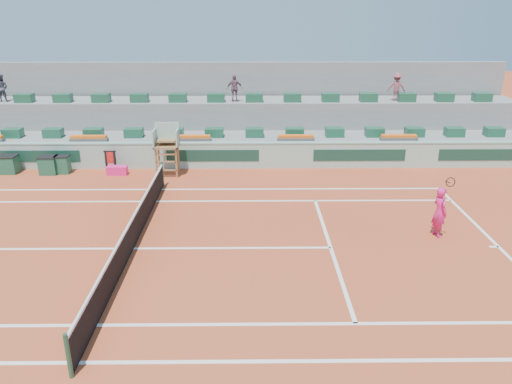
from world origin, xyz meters
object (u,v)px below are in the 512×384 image
player_bag (117,170)px  tennis_player (440,212)px  umpire_chair (167,142)px  drink_cooler_a (63,164)px

player_bag → tennis_player: (12.53, -6.62, 0.67)m
umpire_chair → drink_cooler_a: umpire_chair is taller
drink_cooler_a → umpire_chair: bearing=-3.0°
umpire_chair → drink_cooler_a: bearing=177.0°
umpire_chair → tennis_player: size_ratio=1.05×
player_bag → drink_cooler_a: (-2.58, 0.26, 0.22)m
player_bag → drink_cooler_a: drink_cooler_a is taller
player_bag → tennis_player: 14.19m
player_bag → umpire_chair: umpire_chair is taller
player_bag → tennis_player: bearing=-27.8°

